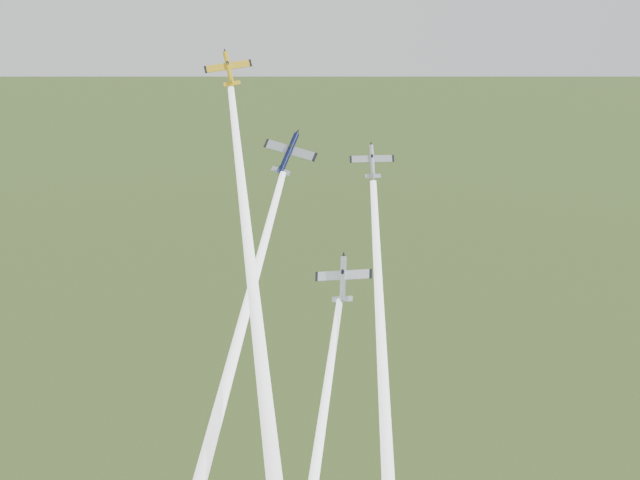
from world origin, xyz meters
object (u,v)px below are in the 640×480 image
Objects in this scene: plane_yellow at (229,69)px; plane_navy at (288,153)px; plane_silver_right at (372,161)px; plane_silver_low at (343,279)px.

plane_yellow reaches higher than plane_navy.
plane_yellow is at bearing 168.24° from plane_silver_right.
plane_navy reaches higher than plane_silver_right.
plane_silver_right is at bearing 69.43° from plane_silver_low.
plane_silver_right is 17.88m from plane_silver_low.
plane_yellow is 25.08m from plane_silver_right.
plane_navy is at bearing -21.28° from plane_yellow.
plane_navy is 12.65m from plane_silver_right.
plane_silver_right is at bearing -21.93° from plane_yellow.
plane_silver_right reaches higher than plane_silver_low.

